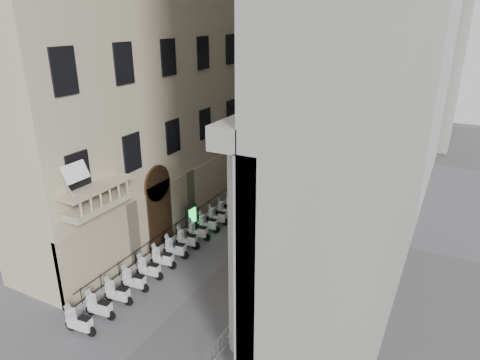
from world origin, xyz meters
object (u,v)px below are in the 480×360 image
object	(u,v)px
street_lamp	(244,149)
info_kiosk	(191,218)
scooter_0	(82,333)
pedestrian_b	(324,176)
security_tent	(265,156)
pedestrian_a	(277,189)

from	to	relation	value
street_lamp	info_kiosk	bearing A→B (deg)	-105.06
street_lamp	info_kiosk	world-z (taller)	street_lamp
scooter_0	pedestrian_b	world-z (taller)	pedestrian_b
street_lamp	info_kiosk	size ratio (longest dim) A/B	3.68
info_kiosk	street_lamp	bearing A→B (deg)	92.21
info_kiosk	pedestrian_b	size ratio (longest dim) A/B	1.06
security_tent	street_lamp	xyz separation A→B (m)	(0.03, -4.23, 1.82)
scooter_0	street_lamp	world-z (taller)	street_lamp
scooter_0	info_kiosk	distance (m)	11.48
scooter_0	pedestrian_b	distance (m)	24.78
security_tent	scooter_0	bearing A→B (deg)	-88.56
scooter_0	pedestrian_a	bearing A→B (deg)	-12.90
security_tent	pedestrian_a	world-z (taller)	security_tent
scooter_0	info_kiosk	bearing A→B (deg)	-0.87
info_kiosk	pedestrian_a	bearing A→B (deg)	74.75
street_lamp	pedestrian_a	distance (m)	4.33
scooter_0	street_lamp	xyz separation A→B (m)	(-0.54, 18.43, 4.32)
scooter_0	info_kiosk	size ratio (longest dim) A/B	0.75
security_tent	pedestrian_a	bearing A→B (deg)	-52.24
street_lamp	pedestrian_b	xyz separation A→B (m)	(5.14, 5.91, -3.39)
security_tent	info_kiosk	world-z (taller)	security_tent
scooter_0	security_tent	size ratio (longest dim) A/B	0.41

